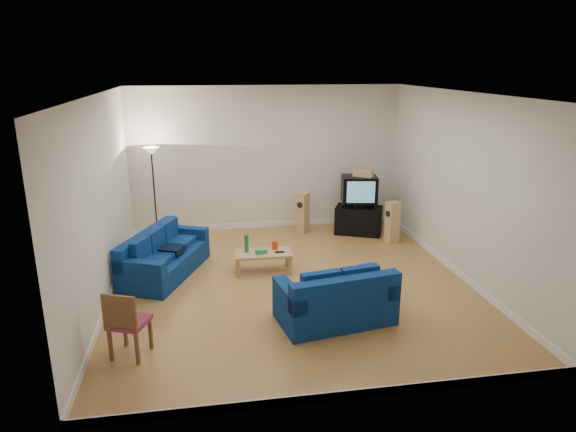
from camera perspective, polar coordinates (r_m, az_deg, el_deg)
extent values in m
cube|color=#93602D|center=(8.94, 0.43, -7.50)|extent=(6.00, 6.50, 0.01)
cube|color=white|center=(8.17, 0.48, 13.44)|extent=(6.00, 6.50, 0.01)
cube|color=silver|center=(11.55, -2.36, 6.39)|extent=(6.00, 0.01, 3.20)
cube|color=silver|center=(5.40, 6.49, -5.91)|extent=(6.00, 0.01, 3.20)
cube|color=silver|center=(8.44, -20.05, 1.51)|extent=(0.01, 6.50, 3.20)
cube|color=silver|center=(9.39, 18.81, 3.11)|extent=(0.01, 6.50, 3.20)
cube|color=white|center=(11.92, -2.27, -0.92)|extent=(6.00, 0.02, 0.12)
cube|color=white|center=(6.16, 5.97, -19.22)|extent=(6.00, 0.02, 0.12)
cube|color=white|center=(8.94, -19.00, -8.05)|extent=(0.02, 6.50, 0.12)
cube|color=white|center=(9.84, 17.92, -5.64)|extent=(0.02, 6.50, 0.12)
cube|color=#001C51|center=(9.49, -13.41, -5.23)|extent=(1.59, 2.21, 0.39)
cube|color=#001C51|center=(9.51, -15.39, -2.82)|extent=(0.97, 1.95, 0.40)
cube|color=#001C51|center=(10.16, -11.28, -1.80)|extent=(0.89, 0.52, 0.22)
cube|color=#001C51|center=(8.64, -16.20, -5.51)|extent=(0.89, 0.52, 0.22)
cube|color=black|center=(9.33, -12.77, -3.69)|extent=(0.48, 0.48, 0.11)
cube|color=#001C51|center=(7.70, 5.21, -10.11)|extent=(1.77, 1.18, 0.40)
cube|color=#001C51|center=(7.23, 6.46, -8.38)|extent=(1.65, 0.49, 0.41)
cube|color=#001C51|center=(7.31, 0.13, -8.76)|extent=(0.36, 0.94, 0.23)
cube|color=#001C51|center=(7.86, 10.04, -7.15)|extent=(0.36, 0.94, 0.23)
cube|color=black|center=(7.69, 4.82, -7.67)|extent=(0.44, 0.44, 0.12)
cube|color=tan|center=(9.31, -2.78, -4.19)|extent=(1.04, 0.54, 0.05)
cube|color=tan|center=(9.16, -5.54, -5.87)|extent=(0.06, 0.06, 0.32)
cube|color=tan|center=(9.54, -5.67, -4.92)|extent=(0.06, 0.06, 0.32)
cube|color=tan|center=(9.24, 0.23, -5.58)|extent=(0.06, 0.06, 0.32)
cube|color=tan|center=(9.62, -0.13, -4.66)|extent=(0.06, 0.06, 0.32)
cylinder|color=#197233|center=(9.28, -4.63, -3.05)|extent=(0.08, 0.08, 0.33)
cube|color=green|center=(9.23, -3.00, -3.95)|extent=(0.22, 0.15, 0.08)
cylinder|color=red|center=(9.42, -1.48, -3.25)|extent=(0.13, 0.13, 0.15)
cube|color=black|center=(9.28, -0.92, -4.01)|extent=(0.16, 0.06, 0.02)
cube|color=black|center=(11.49, 7.85, -0.45)|extent=(1.14, 0.91, 0.61)
cube|color=black|center=(11.44, 8.12, 1.31)|extent=(0.45, 0.37, 0.10)
cube|color=black|center=(11.35, 7.91, 2.98)|extent=(0.83, 0.67, 0.58)
cube|color=#396B7D|center=(11.08, 8.10, 2.63)|extent=(0.60, 0.12, 0.46)
cube|color=tan|center=(11.24, 8.35, 4.73)|extent=(0.44, 0.39, 0.15)
cube|color=tan|center=(11.40, 1.67, 0.33)|extent=(0.33, 0.34, 0.91)
cylinder|color=black|center=(11.23, 1.32, 1.22)|extent=(0.11, 0.10, 0.13)
cube|color=tan|center=(10.99, 11.52, -0.70)|extent=(0.31, 0.28, 0.88)
cylinder|color=black|center=(10.84, 11.04, 0.25)|extent=(0.06, 0.13, 0.13)
cylinder|color=black|center=(11.38, -14.25, -2.54)|extent=(0.26, 0.26, 0.03)
cylinder|color=black|center=(11.11, -14.60, 2.10)|extent=(0.03, 0.03, 1.88)
cone|color=white|center=(10.92, -14.97, 7.01)|extent=(0.34, 0.34, 0.15)
cube|color=brown|center=(7.08, -19.13, -13.37)|extent=(0.05, 0.05, 0.45)
cube|color=brown|center=(7.35, -17.65, -12.04)|extent=(0.05, 0.05, 0.45)
cube|color=brown|center=(6.91, -16.43, -13.90)|extent=(0.05, 0.05, 0.45)
cube|color=brown|center=(7.19, -15.03, -12.50)|extent=(0.05, 0.05, 0.45)
cube|color=#8E2E48|center=(7.02, -17.23, -11.19)|extent=(0.58, 0.58, 0.06)
cube|color=brown|center=(6.75, -18.25, -10.11)|extent=(0.43, 0.20, 0.45)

